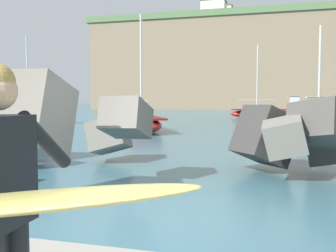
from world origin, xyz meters
The scene contains 12 objects.
ground_plane centered at (0.00, 0.00, 0.00)m, with size 400.00×400.00×0.00m, color #42707F.
breakwater_jetty centered at (-1.51, 1.73, 1.10)m, with size 30.66×7.43×2.35m.
boat_near_left centered at (-5.44, 15.51, 0.50)m, with size 4.62×6.35×6.85m.
boat_near_centre centered at (-21.21, 27.34, 0.52)m, with size 4.55×5.13×8.11m.
boat_near_right centered at (4.33, 42.84, 0.73)m, with size 1.95×5.18×2.33m.
boat_mid_left centered at (0.75, 33.72, 0.53)m, with size 6.50×3.80×7.30m.
boat_mid_right centered at (4.01, 15.49, 0.59)m, with size 4.04×4.81×5.67m.
boat_far_centre centered at (-15.26, 19.49, 0.76)m, with size 3.28×4.49×2.42m.
mooring_buoy_inner centered at (-7.64, 15.68, 0.22)m, with size 0.44×0.44×0.44m.
headland_bluff centered at (2.89, 82.18, 9.35)m, with size 75.83×33.41×18.65m.
station_building_west centered at (-10.94, 78.35, 20.99)m, with size 5.32×4.89×4.65m.
station_building_central centered at (-10.19, 86.56, 21.31)m, with size 5.00×5.35×5.29m.
Camera 1 is at (1.91, -5.51, 1.82)m, focal length 40.83 mm.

